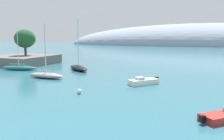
{
  "coord_description": "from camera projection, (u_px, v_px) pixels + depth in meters",
  "views": [
    {
      "loc": [
        14.25,
        -8.88,
        7.11
      ],
      "look_at": [
        -0.04,
        28.39,
        1.55
      ],
      "focal_mm": 38.51,
      "sensor_mm": 36.0,
      "label": 1
    }
  ],
  "objects": [
    {
      "name": "motorboat_white_outer",
      "position": [
        143.0,
        82.0,
        35.83
      ],
      "size": [
        4.32,
        4.65,
        1.21
      ],
      "rotation": [
        0.0,
        0.0,
        4.01
      ],
      "color": "white",
      "rests_on": "water"
    },
    {
      "name": "distant_ridge",
      "position": [
        205.0,
        45.0,
        197.41
      ],
      "size": [
        243.46,
        74.17,
        35.95
      ],
      "primitive_type": "ellipsoid",
      "color": "#8E99AD",
      "rests_on": "ground"
    },
    {
      "name": "sailboat_grey_mid_mooring",
      "position": [
        46.0,
        75.0,
        41.52
      ],
      "size": [
        7.15,
        2.77,
        9.3
      ],
      "rotation": [
        0.0,
        0.0,
        6.2
      ],
      "color": "gray",
      "rests_on": "water"
    },
    {
      "name": "tree_clump_shore",
      "position": [
        25.0,
        39.0,
        62.0
      ],
      "size": [
        5.29,
        5.29,
        6.72
      ],
      "color": "brown",
      "rests_on": "shore_outcrop"
    },
    {
      "name": "sailboat_teal_near_shore",
      "position": [
        19.0,
        68.0,
        51.22
      ],
      "size": [
        7.95,
        3.37,
        8.37
      ],
      "rotation": [
        0.0,
        0.0,
        0.23
      ],
      "color": "#1E6B70",
      "rests_on": "water"
    },
    {
      "name": "mooring_buoy_white",
      "position": [
        79.0,
        91.0,
        30.08
      ],
      "size": [
        0.61,
        0.61,
        0.61
      ],
      "primitive_type": "sphere",
      "color": "silver",
      "rests_on": "water"
    },
    {
      "name": "sailboat_black_outer_mooring",
      "position": [
        78.0,
        68.0,
        51.05
      ],
      "size": [
        7.64,
        7.09,
        10.83
      ],
      "rotation": [
        0.0,
        0.0,
        5.57
      ],
      "color": "black",
      "rests_on": "water"
    },
    {
      "name": "shore_outcrop",
      "position": [
        22.0,
        60.0,
        62.19
      ],
      "size": [
        14.36,
        15.23,
        2.26
      ],
      "primitive_type": "cube",
      "color": "#66605B",
      "rests_on": "ground"
    }
  ]
}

